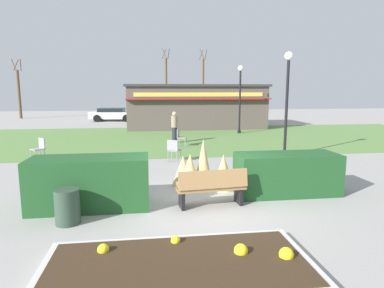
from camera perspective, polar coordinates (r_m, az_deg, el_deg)
name	(u,v)px	position (r m, az deg, el deg)	size (l,w,h in m)	color
ground_plane	(204,205)	(8.38, 2.09, -10.44)	(80.00, 80.00, 0.00)	#999691
lawn_patch	(170,138)	(19.77, -3.72, 1.02)	(36.00, 12.00, 0.01)	#5B8442
flower_bed	(179,267)	(5.55, -2.19, -20.29)	(4.27, 2.05, 0.31)	beige
park_bench	(212,188)	(8.15, 3.38, -7.47)	(1.74, 0.68, 0.95)	#9E7547
hedge_left	(90,183)	(8.39, -17.10, -6.39)	(2.80, 1.10, 1.24)	#1E4C23
hedge_right	(287,174)	(9.48, 15.97, -4.94)	(2.76, 1.10, 1.12)	#1E4C23
ornamental_grass_behind_left	(223,172)	(9.53, 5.41, -4.82)	(0.66, 0.66, 1.03)	tan
ornamental_grass_behind_right	(183,171)	(9.90, -1.54, -4.61)	(0.67, 0.67, 0.91)	tan
ornamental_grass_behind_center	(203,162)	(9.92, 1.95, -3.16)	(0.57, 0.57, 1.39)	tan
ornamental_grass_behind_far	(190,170)	(9.76, -0.33, -4.57)	(0.69, 0.69, 0.99)	tan
lamppost_mid	(287,92)	(14.63, 16.04, 8.62)	(0.36, 0.36, 4.39)	black
lamppost_far	(240,91)	(22.09, 8.26, 8.96)	(0.36, 0.36, 4.39)	black
trash_bin	(67,207)	(7.64, -20.63, -10.03)	(0.52, 0.52, 0.76)	#2D4233
food_kiosk	(195,106)	(25.45, 0.56, 6.54)	(10.40, 4.74, 3.23)	#594C47
cafe_chair_west	(173,149)	(13.16, -3.20, -0.81)	(0.59, 0.59, 0.89)	gray
cafe_chair_east	(39,147)	(14.92, -24.73, -0.46)	(0.62, 0.62, 0.89)	gray
cafe_chair_center	(180,136)	(16.80, -2.03, 1.39)	(0.55, 0.55, 0.89)	gray
person_strolling	(174,127)	(17.84, -3.03, 2.91)	(0.34, 0.34, 1.69)	#23232D
parked_car_west_slot	(113,114)	(31.66, -13.42, 5.04)	(4.34, 2.34, 1.20)	silver
tree_left_bg	(19,93)	(37.74, -27.59, 7.81)	(0.91, 0.96, 5.86)	brown
tree_right_bg	(166,85)	(38.74, -4.48, 10.01)	(0.91, 0.96, 7.47)	brown
tree_center_bg	(203,86)	(39.21, 1.89, 10.00)	(0.91, 0.96, 7.44)	brown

